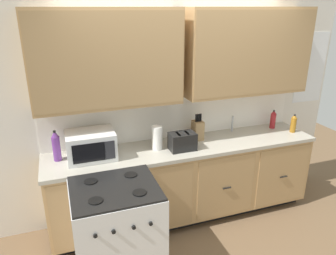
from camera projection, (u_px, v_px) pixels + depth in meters
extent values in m
plane|color=brown|center=(194.00, 231.00, 3.67)|extent=(8.00, 8.00, 0.00)
cube|color=white|center=(175.00, 110.00, 3.78)|extent=(4.24, 0.05, 2.51)
cube|color=white|center=(176.00, 120.00, 3.79)|extent=(3.04, 0.01, 0.40)
cube|color=tan|center=(107.00, 59.00, 3.13)|extent=(1.47, 0.34, 0.95)
cube|color=#A58052|center=(110.00, 62.00, 2.98)|extent=(1.44, 0.01, 0.89)
cube|color=tan|center=(247.00, 52.00, 3.62)|extent=(1.47, 0.34, 0.95)
cube|color=#A58052|center=(256.00, 54.00, 3.46)|extent=(1.44, 0.01, 0.89)
cube|color=white|center=(311.00, 68.00, 4.20)|extent=(0.44, 0.01, 0.90)
cube|color=black|center=(183.00, 211.00, 3.94)|extent=(2.98, 0.48, 0.10)
cube|color=tan|center=(185.00, 180.00, 3.76)|extent=(3.04, 0.60, 0.80)
cube|color=#A88354|center=(88.00, 214.00, 3.14)|extent=(0.70, 0.01, 0.73)
cube|color=black|center=(88.00, 216.00, 3.13)|extent=(0.10, 0.01, 0.01)
cube|color=#A88354|center=(162.00, 200.00, 3.37)|extent=(0.70, 0.01, 0.73)
cube|color=black|center=(162.00, 201.00, 3.36)|extent=(0.10, 0.01, 0.01)
cube|color=#A88354|center=(226.00, 187.00, 3.61)|extent=(0.70, 0.01, 0.73)
cube|color=black|center=(227.00, 188.00, 3.60)|extent=(0.10, 0.01, 0.01)
cube|color=#A88354|center=(283.00, 176.00, 3.84)|extent=(0.70, 0.01, 0.73)
cube|color=black|center=(284.00, 177.00, 3.83)|extent=(0.10, 0.01, 0.01)
cube|color=#ADA899|center=(185.00, 147.00, 3.61)|extent=(3.07, 0.63, 0.04)
cube|color=#A8AAAF|center=(239.00, 138.00, 3.86)|extent=(0.56, 0.38, 0.02)
cube|color=white|center=(117.00, 233.00, 2.93)|extent=(0.76, 0.66, 0.92)
cube|color=black|center=(114.00, 188.00, 2.77)|extent=(0.74, 0.65, 0.02)
cylinder|color=black|center=(95.00, 201.00, 2.56)|extent=(0.12, 0.12, 0.01)
cylinder|color=black|center=(139.00, 193.00, 2.68)|extent=(0.12, 0.12, 0.01)
cylinder|color=black|center=(91.00, 181.00, 2.85)|extent=(0.12, 0.12, 0.01)
cylinder|color=black|center=(131.00, 175.00, 2.96)|extent=(0.12, 0.12, 0.01)
cylinder|color=black|center=(95.00, 236.00, 2.46)|extent=(0.03, 0.02, 0.03)
cylinder|color=black|center=(114.00, 232.00, 2.50)|extent=(0.03, 0.02, 0.03)
cylinder|color=black|center=(134.00, 227.00, 2.55)|extent=(0.03, 0.02, 0.03)
cylinder|color=black|center=(151.00, 224.00, 2.59)|extent=(0.03, 0.02, 0.03)
cube|color=white|center=(91.00, 145.00, 3.26)|extent=(0.48, 0.36, 0.28)
cube|color=black|center=(89.00, 153.00, 3.09)|extent=(0.31, 0.01, 0.19)
cube|color=#28282D|center=(110.00, 150.00, 3.15)|extent=(0.10, 0.01, 0.19)
cube|color=black|center=(182.00, 141.00, 3.46)|extent=(0.28, 0.18, 0.19)
cube|color=black|center=(178.00, 134.00, 3.42)|extent=(0.02, 0.13, 0.01)
cube|color=black|center=(187.00, 133.00, 3.45)|extent=(0.02, 0.13, 0.01)
cube|color=#9C794E|center=(198.00, 130.00, 3.74)|extent=(0.11, 0.14, 0.22)
cylinder|color=black|center=(196.00, 118.00, 3.66)|extent=(0.02, 0.02, 0.09)
cylinder|color=black|center=(198.00, 118.00, 3.67)|extent=(0.02, 0.02, 0.09)
cylinder|color=black|center=(199.00, 118.00, 3.67)|extent=(0.02, 0.02, 0.09)
cylinder|color=black|center=(201.00, 118.00, 3.68)|extent=(0.02, 0.02, 0.09)
cylinder|color=#B2B5BA|center=(232.00, 124.00, 3.97)|extent=(0.02, 0.02, 0.20)
cylinder|color=white|center=(157.00, 138.00, 3.47)|extent=(0.12, 0.12, 0.26)
cylinder|color=#663384|center=(57.00, 149.00, 3.21)|extent=(0.08, 0.08, 0.25)
cone|color=#663384|center=(55.00, 134.00, 3.16)|extent=(0.07, 0.07, 0.06)
cylinder|color=black|center=(54.00, 132.00, 3.15)|extent=(0.03, 0.03, 0.02)
cylinder|color=maroon|center=(273.00, 121.00, 4.09)|extent=(0.07, 0.07, 0.19)
cone|color=maroon|center=(274.00, 112.00, 4.05)|extent=(0.06, 0.06, 0.05)
cylinder|color=black|center=(274.00, 111.00, 4.04)|extent=(0.02, 0.02, 0.02)
cylinder|color=#9E6619|center=(293.00, 125.00, 3.96)|extent=(0.07, 0.07, 0.18)
cone|color=#9E6619|center=(295.00, 116.00, 3.92)|extent=(0.06, 0.06, 0.05)
cylinder|color=black|center=(295.00, 115.00, 3.91)|extent=(0.02, 0.02, 0.02)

